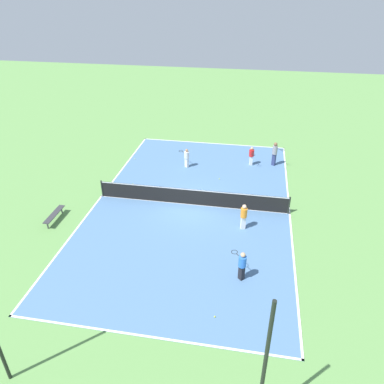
{
  "coord_description": "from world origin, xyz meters",
  "views": [
    {
      "loc": [
        -3.42,
        19.3,
        12.16
      ],
      "look_at": [
        0.0,
        0.0,
        0.9
      ],
      "focal_mm": 35.0,
      "sensor_mm": 36.0,
      "label": 1
    }
  ],
  "objects_px": {
    "tennis_net": "(192,196)",
    "tennis_ball_right_alley": "(133,184)",
    "bench": "(54,215)",
    "player_coach_red": "(251,155)",
    "player_center_orange": "(244,215)",
    "tennis_ball_near_net": "(215,317)",
    "tennis_ball_far_baseline": "(135,159)",
    "player_near_blue": "(242,264)",
    "tennis_ball_midcourt": "(219,179)",
    "fence_post_back_left": "(264,369)",
    "player_near_white": "(187,157)",
    "player_baseline_gray": "(275,152)"
  },
  "relations": [
    {
      "from": "player_center_orange",
      "to": "fence_post_back_left",
      "type": "xyz_separation_m",
      "value": [
        -1.04,
        10.42,
        1.75
      ]
    },
    {
      "from": "tennis_ball_midcourt",
      "to": "player_near_white",
      "type": "bearing_deg",
      "value": -30.87
    },
    {
      "from": "tennis_net",
      "to": "player_center_orange",
      "type": "distance_m",
      "value": 3.81
    },
    {
      "from": "tennis_net",
      "to": "player_near_blue",
      "type": "distance_m",
      "value": 6.94
    },
    {
      "from": "player_near_blue",
      "to": "tennis_ball_near_net",
      "type": "relative_size",
      "value": 22.37
    },
    {
      "from": "bench",
      "to": "player_baseline_gray",
      "type": "distance_m",
      "value": 15.76
    },
    {
      "from": "tennis_ball_near_net",
      "to": "player_center_orange",
      "type": "bearing_deg",
      "value": -96.66
    },
    {
      "from": "bench",
      "to": "tennis_ball_near_net",
      "type": "height_order",
      "value": "bench"
    },
    {
      "from": "tennis_net",
      "to": "player_near_blue",
      "type": "height_order",
      "value": "player_near_blue"
    },
    {
      "from": "player_near_white",
      "to": "tennis_ball_near_net",
      "type": "xyz_separation_m",
      "value": [
        -3.77,
        13.67,
        -0.76
      ]
    },
    {
      "from": "player_near_blue",
      "to": "tennis_ball_midcourt",
      "type": "relative_size",
      "value": 22.37
    },
    {
      "from": "player_near_white",
      "to": "fence_post_back_left",
      "type": "xyz_separation_m",
      "value": [
        -5.57,
        17.56,
        1.82
      ]
    },
    {
      "from": "player_near_blue",
      "to": "tennis_ball_far_baseline",
      "type": "relative_size",
      "value": 22.37
    },
    {
      "from": "tennis_ball_near_net",
      "to": "player_near_white",
      "type": "bearing_deg",
      "value": -74.58
    },
    {
      "from": "player_near_blue",
      "to": "fence_post_back_left",
      "type": "bearing_deg",
      "value": 146.05
    },
    {
      "from": "tennis_net",
      "to": "tennis_ball_right_alley",
      "type": "xyz_separation_m",
      "value": [
        4.38,
        -1.84,
        -0.53
      ]
    },
    {
      "from": "tennis_net",
      "to": "bench",
      "type": "height_order",
      "value": "tennis_net"
    },
    {
      "from": "tennis_ball_right_alley",
      "to": "tennis_ball_midcourt",
      "type": "bearing_deg",
      "value": -162.87
    },
    {
      "from": "player_near_white",
      "to": "tennis_ball_right_alley",
      "type": "relative_size",
      "value": 20.8
    },
    {
      "from": "fence_post_back_left",
      "to": "tennis_net",
      "type": "bearing_deg",
      "value": -71.06
    },
    {
      "from": "player_coach_red",
      "to": "tennis_ball_far_baseline",
      "type": "height_order",
      "value": "player_coach_red"
    },
    {
      "from": "tennis_net",
      "to": "player_coach_red",
      "type": "xyz_separation_m",
      "value": [
        -3.34,
        -6.3,
        0.23
      ]
    },
    {
      "from": "bench",
      "to": "player_coach_red",
      "type": "relative_size",
      "value": 1.37
    },
    {
      "from": "player_center_orange",
      "to": "tennis_ball_near_net",
      "type": "distance_m",
      "value": 6.63
    },
    {
      "from": "tennis_net",
      "to": "tennis_ball_right_alley",
      "type": "relative_size",
      "value": 171.51
    },
    {
      "from": "tennis_ball_midcourt",
      "to": "tennis_ball_far_baseline",
      "type": "relative_size",
      "value": 1.0
    },
    {
      "from": "tennis_ball_midcourt",
      "to": "player_baseline_gray",
      "type": "bearing_deg",
      "value": -141.46
    },
    {
      "from": "player_coach_red",
      "to": "tennis_ball_near_net",
      "type": "height_order",
      "value": "player_coach_red"
    },
    {
      "from": "bench",
      "to": "player_near_white",
      "type": "relative_size",
      "value": 1.37
    },
    {
      "from": "player_coach_red",
      "to": "fence_post_back_left",
      "type": "relative_size",
      "value": 0.27
    },
    {
      "from": "player_center_orange",
      "to": "tennis_ball_near_net",
      "type": "height_order",
      "value": "player_center_orange"
    },
    {
      "from": "player_center_orange",
      "to": "tennis_ball_far_baseline",
      "type": "bearing_deg",
      "value": 121.03
    },
    {
      "from": "player_coach_red",
      "to": "tennis_ball_far_baseline",
      "type": "distance_m",
      "value": 8.86
    },
    {
      "from": "tennis_ball_right_alley",
      "to": "tennis_ball_near_net",
      "type": "height_order",
      "value": "same"
    },
    {
      "from": "tennis_ball_midcourt",
      "to": "tennis_ball_near_net",
      "type": "relative_size",
      "value": 1.0
    },
    {
      "from": "player_near_blue",
      "to": "player_baseline_gray",
      "type": "bearing_deg",
      "value": -49.25
    },
    {
      "from": "player_near_blue",
      "to": "tennis_ball_midcourt",
      "type": "distance_m",
      "value": 9.9
    },
    {
      "from": "player_center_orange",
      "to": "tennis_ball_far_baseline",
      "type": "relative_size",
      "value": 22.63
    },
    {
      "from": "tennis_ball_near_net",
      "to": "fence_post_back_left",
      "type": "bearing_deg",
      "value": 114.85
    },
    {
      "from": "tennis_ball_far_baseline",
      "to": "fence_post_back_left",
      "type": "relative_size",
      "value": 0.01
    },
    {
      "from": "bench",
      "to": "tennis_ball_midcourt",
      "type": "xyz_separation_m",
      "value": [
        -8.75,
        -6.66,
        -0.34
      ]
    },
    {
      "from": "player_center_orange",
      "to": "player_near_blue",
      "type": "height_order",
      "value": "player_center_orange"
    },
    {
      "from": "bench",
      "to": "tennis_net",
      "type": "bearing_deg",
      "value": 112.38
    },
    {
      "from": "tennis_net",
      "to": "tennis_ball_right_alley",
      "type": "distance_m",
      "value": 4.78
    },
    {
      "from": "tennis_ball_midcourt",
      "to": "tennis_ball_near_net",
      "type": "height_order",
      "value": "same"
    },
    {
      "from": "player_center_orange",
      "to": "tennis_ball_right_alley",
      "type": "relative_size",
      "value": 22.63
    },
    {
      "from": "player_near_white",
      "to": "tennis_ball_right_alley",
      "type": "distance_m",
      "value": 4.57
    },
    {
      "from": "tennis_ball_far_baseline",
      "to": "fence_post_back_left",
      "type": "height_order",
      "value": "fence_post_back_left"
    },
    {
      "from": "player_center_orange",
      "to": "tennis_ball_near_net",
      "type": "xyz_separation_m",
      "value": [
        0.76,
        6.53,
        -0.83
      ]
    },
    {
      "from": "bench",
      "to": "tennis_ball_midcourt",
      "type": "bearing_deg",
      "value": 127.27
    }
  ]
}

